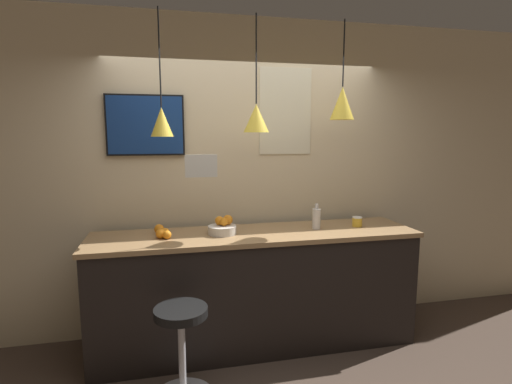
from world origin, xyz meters
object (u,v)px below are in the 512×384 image
Objects in this scene: fruit_bowl at (223,227)px; juice_bottle at (316,218)px; bar_stool at (182,340)px; mounted_tv at (145,125)px; spread_jar at (357,222)px.

juice_bottle is at bearing -0.36° from fruit_bowl.
bar_stool is 1.02× the size of mounted_tv.
fruit_bowl is at bearing 179.75° from spread_jar.
mounted_tv is (-1.84, 0.38, 0.87)m from spread_jar.
spread_jar is (0.40, -0.00, -0.05)m from juice_bottle.
juice_bottle reaches higher than fruit_bowl.
spread_jar is at bearing -0.00° from juice_bottle.
bar_stool is 0.97m from fruit_bowl.
mounted_tv reaches higher than fruit_bowl.
juice_bottle is 0.40m from spread_jar.
fruit_bowl is 2.68× the size of spread_jar.
juice_bottle reaches higher than bar_stool.
fruit_bowl is 0.84m from juice_bottle.
juice_bottle is at bearing 27.16° from bar_stool.
mounted_tv reaches higher than spread_jar.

